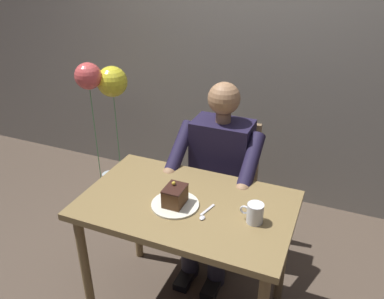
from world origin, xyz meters
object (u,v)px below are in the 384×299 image
coffee_cup (255,213)px  dessert_spoon (205,214)px  dining_table (187,218)px  balloon_display (104,97)px  chair (225,182)px  cake_slice (175,195)px  seated_person (217,177)px

coffee_cup → dessert_spoon: size_ratio=0.79×
dining_table → balloon_display: 1.32m
chair → balloon_display: size_ratio=0.77×
balloon_display → dining_table: bearing=141.7°
coffee_cup → dessert_spoon: bearing=9.9°
chair → cake_slice: 0.76m
coffee_cup → balloon_display: bearing=-31.1°
dining_table → chair: 0.66m
chair → coffee_cup: chair is taller
cake_slice → dessert_spoon: cake_slice is taller
dessert_spoon → balloon_display: size_ratio=0.12×
cake_slice → balloon_display: bearing=-41.1°
seated_person → coffee_cup: bearing=125.8°
coffee_cup → dessert_spoon: coffee_cup is taller
seated_person → balloon_display: 1.11m
seated_person → balloon_display: bearing=-18.2°
seated_person → dessert_spoon: size_ratio=8.54×
seated_person → coffee_cup: seated_person is taller
dining_table → dessert_spoon: (-0.12, 0.06, 0.10)m
cake_slice → chair: bearing=-93.5°
chair → dessert_spoon: 0.76m
chair → dessert_spoon: size_ratio=6.32×
balloon_display → seated_person: bearing=161.8°
cake_slice → balloon_display: balloon_display is taller
dining_table → chair: bearing=-90.0°
chair → dessert_spoon: chair is taller
chair → dining_table: bearing=90.0°
dining_table → chair: chair is taller
seated_person → balloon_display: (1.02, -0.33, 0.27)m
coffee_cup → cake_slice: bearing=3.5°
chair → cake_slice: size_ratio=7.27×
cake_slice → coffee_cup: cake_slice is taller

